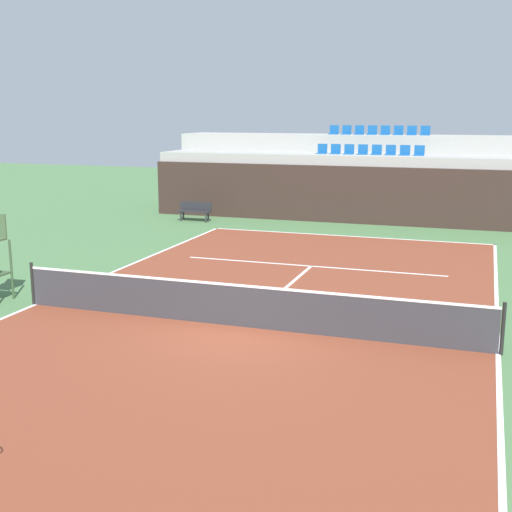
# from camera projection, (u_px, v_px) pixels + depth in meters

# --- Properties ---
(ground_plane) EXTENTS (80.00, 80.00, 0.00)m
(ground_plane) POSITION_uv_depth(u_px,v_px,m) (240.00, 327.00, 15.04)
(ground_plane) COLOR #477042
(court_surface) EXTENTS (11.00, 24.00, 0.01)m
(court_surface) POSITION_uv_depth(u_px,v_px,m) (240.00, 327.00, 15.04)
(court_surface) COLOR brown
(court_surface) RESTS_ON ground_plane
(baseline_far) EXTENTS (11.00, 0.10, 0.00)m
(baseline_far) POSITION_uv_depth(u_px,v_px,m) (347.00, 236.00, 26.10)
(baseline_far) COLOR white
(baseline_far) RESTS_ON court_surface
(sideline_left) EXTENTS (0.10, 24.00, 0.00)m
(sideline_left) POSITION_uv_depth(u_px,v_px,m) (36.00, 304.00, 16.77)
(sideline_left) COLOR white
(sideline_left) RESTS_ON court_surface
(sideline_right) EXTENTS (0.10, 24.00, 0.00)m
(sideline_right) POSITION_uv_depth(u_px,v_px,m) (498.00, 354.00, 13.31)
(sideline_right) COLOR white
(sideline_right) RESTS_ON court_surface
(service_line_far) EXTENTS (8.26, 0.10, 0.00)m
(service_line_far) POSITION_uv_depth(u_px,v_px,m) (311.00, 266.00, 20.96)
(service_line_far) COLOR white
(service_line_far) RESTS_ON court_surface
(centre_service_line) EXTENTS (0.10, 6.40, 0.00)m
(centre_service_line) POSITION_uv_depth(u_px,v_px,m) (282.00, 291.00, 18.00)
(centre_service_line) COLOR white
(centre_service_line) RESTS_ON court_surface
(back_wall) EXTENTS (19.35, 0.30, 2.46)m
(back_wall) POSITION_uv_depth(u_px,v_px,m) (362.00, 195.00, 28.83)
(back_wall) COLOR #33231E
(back_wall) RESTS_ON ground_plane
(stands_tier_lower) EXTENTS (19.35, 2.40, 2.88)m
(stands_tier_lower) POSITION_uv_depth(u_px,v_px,m) (368.00, 187.00, 30.03)
(stands_tier_lower) COLOR #9E9E99
(stands_tier_lower) RESTS_ON ground_plane
(stands_tier_upper) EXTENTS (19.35, 2.40, 3.68)m
(stands_tier_upper) POSITION_uv_depth(u_px,v_px,m) (377.00, 174.00, 32.17)
(stands_tier_upper) COLOR #9E9E99
(stands_tier_upper) RESTS_ON ground_plane
(seating_row_lower) EXTENTS (4.76, 0.44, 0.44)m
(seating_row_lower) POSITION_uv_depth(u_px,v_px,m) (369.00, 152.00, 29.79)
(seating_row_lower) COLOR #145193
(seating_row_lower) RESTS_ON stands_tier_lower
(seating_row_upper) EXTENTS (4.76, 0.44, 0.44)m
(seating_row_upper) POSITION_uv_depth(u_px,v_px,m) (378.00, 132.00, 31.85)
(seating_row_upper) COLOR #145193
(seating_row_upper) RESTS_ON stands_tier_upper
(tennis_net) EXTENTS (11.08, 0.08, 1.07)m
(tennis_net) POSITION_uv_depth(u_px,v_px,m) (240.00, 305.00, 14.94)
(tennis_net) COLOR black
(tennis_net) RESTS_ON court_surface
(player_bench) EXTENTS (1.50, 0.40, 0.85)m
(player_bench) POSITION_uv_depth(u_px,v_px,m) (195.00, 210.00, 29.66)
(player_bench) COLOR #232328
(player_bench) RESTS_ON ground_plane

